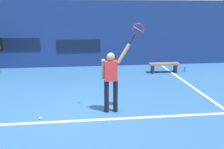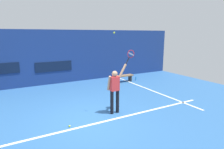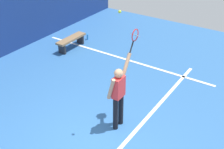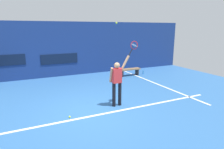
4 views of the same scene
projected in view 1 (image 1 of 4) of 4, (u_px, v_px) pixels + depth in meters
ground_plane at (74, 114)px, 6.29m from camera, size 18.00×18.00×0.00m
back_wall at (78, 34)px, 11.50m from camera, size 18.00×0.20×3.31m
sponsor_banner_center at (79, 46)px, 11.53m from camera, size 2.20×0.03×0.60m
sponsor_banner_portside at (17, 44)px, 11.18m from camera, size 2.20×0.03×0.60m
court_baseline at (73, 121)px, 5.87m from camera, size 10.00×0.10×0.01m
court_sideline at (191, 86)px, 8.67m from camera, size 0.10×7.00×0.01m
tennis_player at (111, 77)px, 6.19m from camera, size 0.78×0.31×1.93m
tennis_racket at (137, 30)px, 5.93m from camera, size 0.46×0.27×0.61m
court_bench at (164, 65)px, 10.57m from camera, size 1.40×0.36×0.45m
water_bottle at (185, 69)px, 10.74m from camera, size 0.07×0.07×0.24m
spare_ball at (40, 118)px, 5.97m from camera, size 0.07×0.07×0.07m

